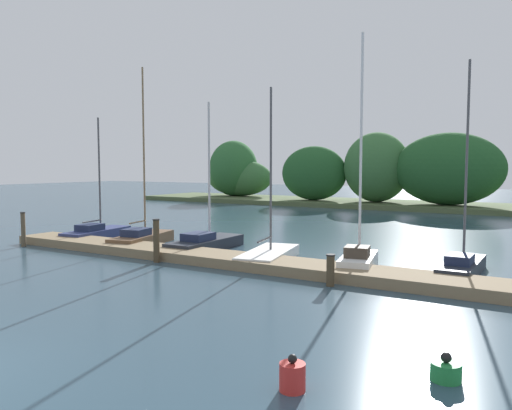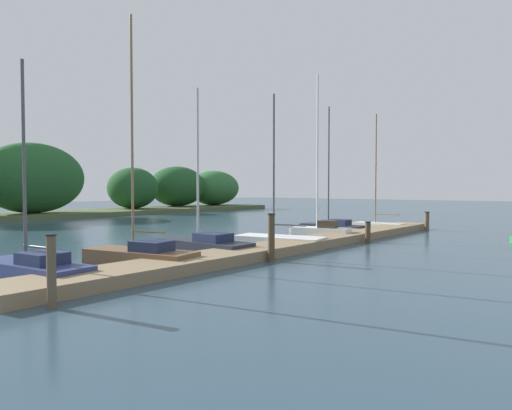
{
  "view_description": "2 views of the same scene",
  "coord_description": "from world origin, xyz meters",
  "px_view_note": "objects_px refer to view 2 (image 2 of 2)",
  "views": [
    {
      "loc": [
        9.01,
        -3.79,
        3.57
      ],
      "look_at": [
        -1.63,
        14.03,
        1.94
      ],
      "focal_mm": 35.43,
      "sensor_mm": 36.0,
      "label": 1
    },
    {
      "loc": [
        -15.56,
        0.86,
        2.45
      ],
      "look_at": [
        0.33,
        14.02,
        1.69
      ],
      "focal_mm": 31.9,
      "sensor_mm": 36.0,
      "label": 2
    }
  ],
  "objects_px": {
    "sailboat_5": "(331,226)",
    "sailboat_0": "(30,268)",
    "sailboat_1": "(138,254)",
    "sailboat_2": "(202,244)",
    "sailboat_4": "(320,230)",
    "mooring_piling_1": "(271,237)",
    "mooring_piling_2": "(368,232)",
    "mooring_piling_0": "(51,271)",
    "sailboat_6": "(377,224)",
    "sailboat_3": "(276,239)",
    "mooring_piling_3": "(427,221)"
  },
  "relations": [
    {
      "from": "sailboat_5",
      "to": "sailboat_0",
      "type": "bearing_deg",
      "value": 92.38
    },
    {
      "from": "sailboat_2",
      "to": "mooring_piling_0",
      "type": "distance_m",
      "value": 8.25
    },
    {
      "from": "sailboat_2",
      "to": "mooring_piling_1",
      "type": "relative_size",
      "value": 3.87
    },
    {
      "from": "mooring_piling_2",
      "to": "sailboat_0",
      "type": "bearing_deg",
      "value": 166.46
    },
    {
      "from": "sailboat_3",
      "to": "mooring_piling_2",
      "type": "bearing_deg",
      "value": -137.65
    },
    {
      "from": "sailboat_3",
      "to": "sailboat_6",
      "type": "bearing_deg",
      "value": -100.96
    },
    {
      "from": "sailboat_3",
      "to": "mooring_piling_1",
      "type": "bearing_deg",
      "value": 113.55
    },
    {
      "from": "sailboat_3",
      "to": "sailboat_5",
      "type": "bearing_deg",
      "value": -91.52
    },
    {
      "from": "sailboat_6",
      "to": "mooring_piling_0",
      "type": "bearing_deg",
      "value": 97.38
    },
    {
      "from": "sailboat_4",
      "to": "mooring_piling_1",
      "type": "distance_m",
      "value": 7.32
    },
    {
      "from": "mooring_piling_1",
      "to": "sailboat_3",
      "type": "bearing_deg",
      "value": 35.05
    },
    {
      "from": "sailboat_0",
      "to": "sailboat_4",
      "type": "distance_m",
      "value": 13.48
    },
    {
      "from": "mooring_piling_2",
      "to": "sailboat_2",
      "type": "bearing_deg",
      "value": 154.15
    },
    {
      "from": "sailboat_1",
      "to": "sailboat_4",
      "type": "relative_size",
      "value": 0.99
    },
    {
      "from": "sailboat_1",
      "to": "sailboat_6",
      "type": "relative_size",
      "value": 1.15
    },
    {
      "from": "sailboat_6",
      "to": "mooring_piling_0",
      "type": "xyz_separation_m",
      "value": [
        -21.15,
        -2.71,
        0.46
      ]
    },
    {
      "from": "mooring_piling_0",
      "to": "mooring_piling_3",
      "type": "distance_m",
      "value": 22.19
    },
    {
      "from": "sailboat_1",
      "to": "sailboat_3",
      "type": "distance_m",
      "value": 6.77
    },
    {
      "from": "sailboat_6",
      "to": "mooring_piling_3",
      "type": "bearing_deg",
      "value": -158.41
    },
    {
      "from": "sailboat_0",
      "to": "mooring_piling_2",
      "type": "xyz_separation_m",
      "value": [
        13.47,
        -3.25,
        0.16
      ]
    },
    {
      "from": "sailboat_3",
      "to": "sailboat_2",
      "type": "bearing_deg",
      "value": 64.91
    },
    {
      "from": "sailboat_3",
      "to": "mooring_piling_1",
      "type": "distance_m",
      "value": 4.23
    },
    {
      "from": "mooring_piling_0",
      "to": "mooring_piling_3",
      "type": "xyz_separation_m",
      "value": [
        22.18,
        0.08,
        -0.21
      ]
    },
    {
      "from": "sailboat_0",
      "to": "sailboat_2",
      "type": "height_order",
      "value": "sailboat_2"
    },
    {
      "from": "mooring_piling_0",
      "to": "mooring_piling_1",
      "type": "distance_m",
      "value": 7.58
    },
    {
      "from": "sailboat_0",
      "to": "mooring_piling_0",
      "type": "bearing_deg",
      "value": 155.01
    },
    {
      "from": "sailboat_0",
      "to": "sailboat_6",
      "type": "relative_size",
      "value": 0.85
    },
    {
      "from": "mooring_piling_2",
      "to": "sailboat_1",
      "type": "bearing_deg",
      "value": 163.93
    },
    {
      "from": "sailboat_0",
      "to": "mooring_piling_2",
      "type": "relative_size",
      "value": 6.17
    },
    {
      "from": "sailboat_3",
      "to": "sailboat_4",
      "type": "distance_m",
      "value": 3.48
    },
    {
      "from": "sailboat_0",
      "to": "sailboat_1",
      "type": "bearing_deg",
      "value": -102.95
    },
    {
      "from": "sailboat_2",
      "to": "sailboat_4",
      "type": "relative_size",
      "value": 0.78
    },
    {
      "from": "sailboat_0",
      "to": "mooring_piling_2",
      "type": "bearing_deg",
      "value": -111.29
    },
    {
      "from": "sailboat_6",
      "to": "sailboat_4",
      "type": "bearing_deg",
      "value": 91.15
    },
    {
      "from": "sailboat_6",
      "to": "mooring_piling_1",
      "type": "xyz_separation_m",
      "value": [
        -13.57,
        -2.51,
        0.51
      ]
    },
    {
      "from": "sailboat_3",
      "to": "mooring_piling_3",
      "type": "xyz_separation_m",
      "value": [
        11.17,
        -2.53,
        0.29
      ]
    },
    {
      "from": "sailboat_3",
      "to": "sailboat_6",
      "type": "xyz_separation_m",
      "value": [
        10.13,
        0.1,
        0.04
      ]
    },
    {
      "from": "sailboat_2",
      "to": "sailboat_3",
      "type": "height_order",
      "value": "sailboat_3"
    },
    {
      "from": "sailboat_4",
      "to": "mooring_piling_2",
      "type": "bearing_deg",
      "value": 168.69
    },
    {
      "from": "sailboat_4",
      "to": "sailboat_5",
      "type": "distance_m",
      "value": 3.34
    },
    {
      "from": "mooring_piling_1",
      "to": "mooring_piling_2",
      "type": "distance_m",
      "value": 6.93
    },
    {
      "from": "sailboat_5",
      "to": "mooring_piling_2",
      "type": "relative_size",
      "value": 7.31
    },
    {
      "from": "sailboat_4",
      "to": "mooring_piling_2",
      "type": "relative_size",
      "value": 8.36
    },
    {
      "from": "sailboat_5",
      "to": "mooring_piling_0",
      "type": "relative_size",
      "value": 4.58
    },
    {
      "from": "mooring_piling_2",
      "to": "sailboat_5",
      "type": "bearing_deg",
      "value": 50.08
    },
    {
      "from": "sailboat_1",
      "to": "sailboat_2",
      "type": "relative_size",
      "value": 1.27
    },
    {
      "from": "sailboat_6",
      "to": "sailboat_1",
      "type": "bearing_deg",
      "value": 89.03
    },
    {
      "from": "sailboat_6",
      "to": "sailboat_5",
      "type": "bearing_deg",
      "value": 73.37
    },
    {
      "from": "sailboat_6",
      "to": "mooring_piling_0",
      "type": "distance_m",
      "value": 21.33
    },
    {
      "from": "sailboat_1",
      "to": "sailboat_2",
      "type": "height_order",
      "value": "sailboat_1"
    }
  ]
}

